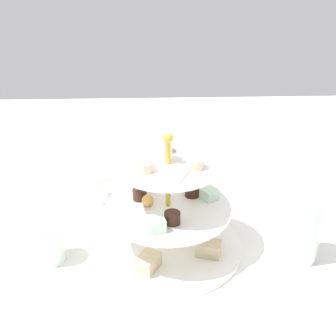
{
  "coord_description": "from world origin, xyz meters",
  "views": [
    {
      "loc": [
        -0.65,
        0.03,
        0.49
      ],
      "look_at": [
        0.0,
        0.0,
        0.18
      ],
      "focal_mm": 40.28,
      "sensor_mm": 36.0,
      "label": 1
    }
  ],
  "objects_px": {
    "butter_knife_right": "(233,187)",
    "tiered_serving_stand": "(168,216)",
    "teacup_with_saucer": "(147,178)",
    "water_glass_tall_right": "(303,231)",
    "water_glass_mid_back": "(48,243)",
    "water_glass_short_left": "(97,187)"
  },
  "relations": [
    {
      "from": "tiered_serving_stand",
      "to": "teacup_with_saucer",
      "type": "relative_size",
      "value": 3.41
    },
    {
      "from": "water_glass_tall_right",
      "to": "water_glass_mid_back",
      "type": "bearing_deg",
      "value": 88.49
    },
    {
      "from": "water_glass_mid_back",
      "to": "teacup_with_saucer",
      "type": "bearing_deg",
      "value": -32.1
    },
    {
      "from": "water_glass_short_left",
      "to": "water_glass_mid_back",
      "type": "distance_m",
      "value": 0.24
    },
    {
      "from": "teacup_with_saucer",
      "to": "tiered_serving_stand",
      "type": "bearing_deg",
      "value": -170.81
    },
    {
      "from": "teacup_with_saucer",
      "to": "water_glass_mid_back",
      "type": "bearing_deg",
      "value": 147.9
    },
    {
      "from": "water_glass_tall_right",
      "to": "butter_knife_right",
      "type": "relative_size",
      "value": 0.75
    },
    {
      "from": "tiered_serving_stand",
      "to": "water_glass_short_left",
      "type": "height_order",
      "value": "tiered_serving_stand"
    },
    {
      "from": "water_glass_short_left",
      "to": "teacup_with_saucer",
      "type": "relative_size",
      "value": 0.81
    },
    {
      "from": "water_glass_short_left",
      "to": "teacup_with_saucer",
      "type": "xyz_separation_m",
      "value": [
        0.07,
        -0.13,
        -0.01
      ]
    },
    {
      "from": "water_glass_short_left",
      "to": "teacup_with_saucer",
      "type": "height_order",
      "value": "water_glass_short_left"
    },
    {
      "from": "teacup_with_saucer",
      "to": "butter_knife_right",
      "type": "bearing_deg",
      "value": -95.46
    },
    {
      "from": "teacup_with_saucer",
      "to": "water_glass_mid_back",
      "type": "relative_size",
      "value": 1.1
    },
    {
      "from": "water_glass_tall_right",
      "to": "butter_knife_right",
      "type": "bearing_deg",
      "value": 13.92
    },
    {
      "from": "butter_knife_right",
      "to": "water_glass_mid_back",
      "type": "relative_size",
      "value": 2.08
    },
    {
      "from": "butter_knife_right",
      "to": "water_glass_short_left",
      "type": "bearing_deg",
      "value": 42.83
    },
    {
      "from": "butter_knife_right",
      "to": "tiered_serving_stand",
      "type": "bearing_deg",
      "value": 88.16
    },
    {
      "from": "water_glass_tall_right",
      "to": "butter_knife_right",
      "type": "distance_m",
      "value": 0.31
    },
    {
      "from": "tiered_serving_stand",
      "to": "teacup_with_saucer",
      "type": "height_order",
      "value": "tiered_serving_stand"
    },
    {
      "from": "butter_knife_right",
      "to": "water_glass_mid_back",
      "type": "distance_m",
      "value": 0.52
    },
    {
      "from": "teacup_with_saucer",
      "to": "butter_knife_right",
      "type": "height_order",
      "value": "teacup_with_saucer"
    },
    {
      "from": "tiered_serving_stand",
      "to": "water_glass_short_left",
      "type": "bearing_deg",
      "value": 40.3
    }
  ]
}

